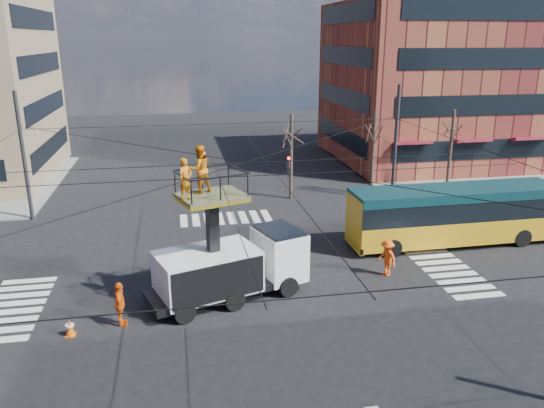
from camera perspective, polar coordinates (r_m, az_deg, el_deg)
The scene contains 13 objects.
ground at distance 24.56m, azimuth -2.65°, elevation -9.04°, with size 120.00×120.00×0.00m, color black.
sidewalk_ne at distance 50.21m, azimuth 18.27°, elevation 4.04°, with size 18.00×18.00×0.12m, color slate.
crosswalks at distance 24.55m, azimuth -2.65°, elevation -9.02°, with size 22.40×22.40×0.02m, color silver, non-canonical shape.
building_ne at distance 52.24m, azimuth 18.40°, elevation 12.26°, with size 20.06×16.06×14.00m.
overhead_network at distance 23.34m, azimuth -3.11°, elevation 0.86°, with size 24.24×24.24×8.00m.
tree_a at distance 36.71m, azimuth 2.10°, elevation 7.53°, with size 2.00×2.00×6.00m.
tree_b at distance 38.45m, azimuth 10.94°, elevation 7.68°, with size 2.00×2.00×6.00m.
tree_c at distance 41.00m, azimuth 18.85°, elevation 7.66°, with size 2.00×2.00×6.00m.
utility_truck at distance 23.00m, azimuth -4.52°, elevation -5.09°, with size 7.37×4.39×6.80m.
city_bus at distance 30.72m, azimuth 19.04°, elevation -1.00°, with size 11.72×2.76×3.20m.
traffic_cone at distance 22.24m, azimuth -20.92°, elevation -12.32°, with size 0.36×0.36×0.66m, color #E65A09.
worker_ground at distance 22.05m, azimuth -16.02°, elevation -10.33°, with size 1.08×0.45×1.84m, color #FF6410.
flagger at distance 26.00m, azimuth 12.26°, elevation -5.69°, with size 1.17×0.67×1.81m, color #FF4F10.
Camera 1 is at (-2.90, -21.79, 10.94)m, focal length 35.00 mm.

